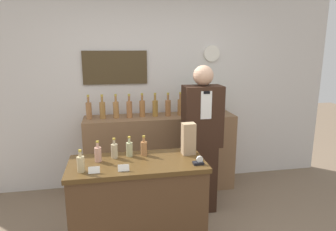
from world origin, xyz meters
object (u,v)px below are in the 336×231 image
(shopkeeper, at_px, (202,141))
(tape_dispenser, at_px, (199,162))
(paper_bag, at_px, (188,139))
(potted_plant, at_px, (209,99))

(shopkeeper, xyz_separation_m, tape_dispenser, (-0.28, -0.84, 0.09))
(paper_bag, relative_size, tape_dispenser, 3.28)
(shopkeeper, relative_size, potted_plant, 4.46)
(shopkeeper, bearing_deg, tape_dispenser, -108.77)
(tape_dispenser, bearing_deg, paper_bag, 95.28)
(shopkeeper, distance_m, potted_plant, 0.77)
(paper_bag, distance_m, tape_dispenser, 0.29)
(potted_plant, height_order, tape_dispenser, potted_plant)
(shopkeeper, height_order, paper_bag, shopkeeper)
(potted_plant, distance_m, tape_dispenser, 1.57)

